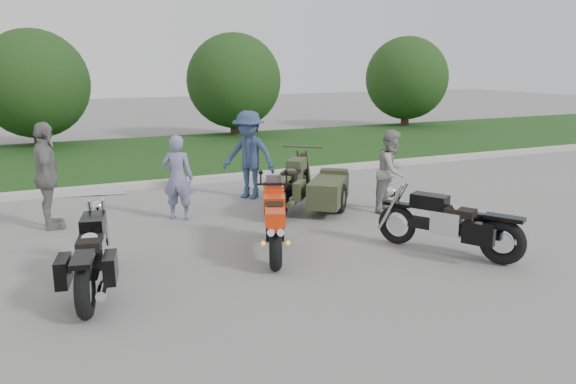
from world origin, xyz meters
name	(u,v)px	position (x,y,z in m)	size (l,w,h in m)	color
ground	(277,264)	(0.00, 0.00, 0.00)	(80.00, 80.00, 0.00)	gray
curb	(180,182)	(0.00, 6.00, 0.07)	(60.00, 0.30, 0.15)	#B9B7AE
grass_strip	(148,156)	(0.00, 10.15, 0.07)	(60.00, 8.00, 0.14)	#23511B
tree_mid_left	(34,84)	(-3.00, 13.50, 2.19)	(3.60, 3.60, 4.00)	#3F2B1C
tree_mid_right	(234,81)	(4.00, 13.50, 2.19)	(3.60, 3.60, 4.00)	#3F2B1C
tree_far_right	(407,78)	(12.00, 13.50, 2.19)	(3.60, 3.60, 4.00)	#3F2B1C
sportbike_red	(275,221)	(0.12, 0.37, 0.55)	(0.89, 1.89, 0.94)	black
cruiser_left	(92,258)	(-2.59, 0.01, 0.47)	(0.64, 2.38, 0.93)	black
cruiser_right	(454,226)	(2.66, -0.74, 0.46)	(1.32, 2.11, 0.91)	black
cruiser_sidecar	(313,189)	(1.85, 2.49, 0.45)	(2.07, 2.31, 0.97)	black
person_stripe	(178,178)	(-0.74, 3.00, 0.81)	(0.59, 0.39, 1.62)	#7878A3
person_grey	(392,171)	(3.27, 1.84, 0.82)	(0.80, 0.62, 1.64)	gray
person_denim	(249,155)	(1.07, 4.05, 0.96)	(1.24, 0.71, 1.91)	navy
person_back	(47,176)	(-2.99, 3.36, 0.96)	(1.13, 0.47, 1.92)	gray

